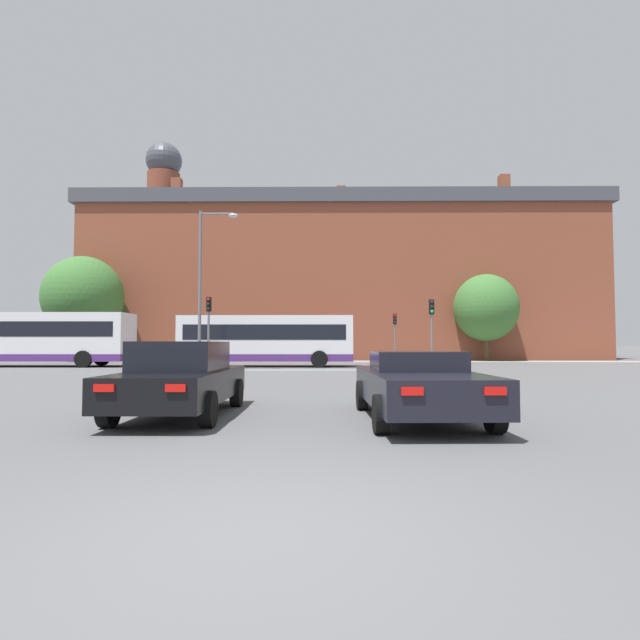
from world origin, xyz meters
name	(u,v)px	position (x,y,z in m)	size (l,w,h in m)	color
ground_plane	(253,537)	(0.00, 0.00, 0.00)	(400.00, 400.00, 0.00)	#545456
stop_line_strip	(314,370)	(0.00, 22.90, 0.00)	(9.49, 0.30, 0.01)	silver
far_pavement	(317,361)	(0.00, 34.85, 0.01)	(70.54, 2.50, 0.01)	gray
brick_civic_building	(338,282)	(1.90, 44.81, 7.39)	(46.19, 14.91, 21.33)	brown
car_saloon_left	(182,378)	(-2.35, 6.23, 0.75)	(1.96, 4.63, 1.49)	black
car_roadster_right	(418,385)	(2.33, 5.73, 0.67)	(2.17, 4.77, 1.30)	black
bus_crossing_lead	(267,340)	(-3.00, 26.63, 1.65)	(10.46, 2.76, 3.08)	silver
bus_crossing_trailing	(35,338)	(-17.21, 26.59, 1.76)	(11.55, 2.70, 3.27)	silver
traffic_light_far_right	(395,329)	(5.92, 34.22, 2.49)	(0.26, 0.31, 3.67)	slate
traffic_light_near_left	(209,320)	(-5.84, 23.48, 2.69)	(0.26, 0.31, 3.98)	slate
traffic_light_near_right	(432,322)	(6.38, 23.30, 2.59)	(0.26, 0.31, 3.82)	slate
street_lamp_junction	(206,275)	(-5.67, 22.04, 5.02)	(2.05, 0.36, 8.40)	slate
pedestrian_waiting	(221,348)	(-7.49, 34.96, 1.08)	(0.42, 0.45, 1.81)	black
pedestrian_walking_east	(346,348)	(2.23, 34.75, 1.08)	(0.43, 0.29, 1.82)	#333851
tree_by_building	(104,314)	(-18.00, 37.81, 3.86)	(3.96, 3.96, 5.95)	#4C3823
tree_kerbside	(486,308)	(13.62, 36.50, 4.29)	(5.16, 5.16, 7.01)	#4C3823
tree_distant	(83,297)	(-18.48, 35.11, 5.07)	(6.10, 6.10, 8.27)	#4C3823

